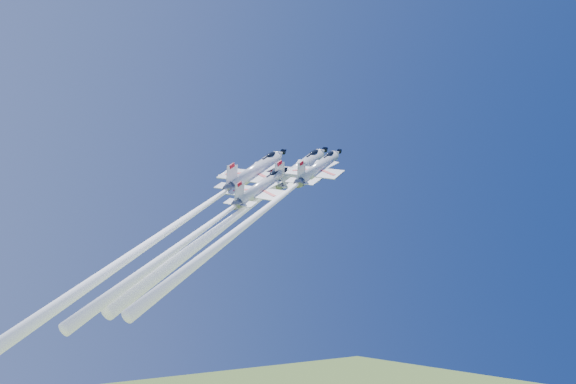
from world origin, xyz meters
TOP-DOWN VIEW (x-y plane):
  - jet_lead at (-8.18, -0.36)m, footprint 40.09×19.08m
  - jet_left at (-21.11, 1.46)m, footprint 49.58×23.43m
  - jet_right at (-10.77, -8.32)m, footprint 36.37×17.24m
  - jet_slot at (-17.07, -2.98)m, footprint 34.37×16.34m

SIDE VIEW (x-z plane):
  - jet_left at x=-21.11m, z-range 48.63..95.12m
  - jet_slot at x=-17.07m, z-range 56.96..88.21m
  - jet_right at x=-10.77m, z-range 58.19..91.77m
  - jet_lead at x=-8.18m, z-range 58.04..94.26m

